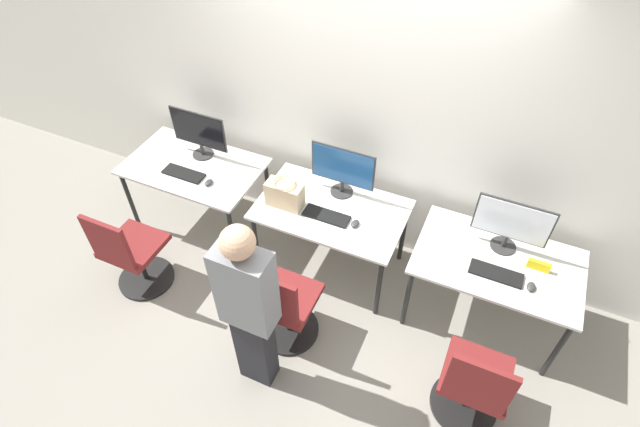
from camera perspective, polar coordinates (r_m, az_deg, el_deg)
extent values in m
plane|color=gray|center=(4.37, -0.81, -9.25)|extent=(20.00, 20.00, 0.00)
cube|color=silver|center=(3.99, 4.36, 12.30)|extent=(12.00, 0.05, 2.80)
cube|color=silver|center=(4.61, -14.30, 5.25)|extent=(1.21, 0.75, 0.02)
cylinder|color=black|center=(4.98, -20.86, 1.41)|extent=(0.04, 0.04, 0.69)
cylinder|color=black|center=(4.40, -9.96, -2.60)|extent=(0.04, 0.04, 0.69)
cylinder|color=black|center=(5.32, -16.56, 5.86)|extent=(0.04, 0.04, 0.69)
cylinder|color=black|center=(4.78, -5.95, 2.65)|extent=(0.04, 0.04, 0.69)
cylinder|color=#2D2D2D|center=(4.70, -13.20, 6.63)|extent=(0.19, 0.19, 0.01)
cylinder|color=#2D2D2D|center=(4.66, -13.32, 7.19)|extent=(0.04, 0.04, 0.10)
cube|color=#2D2D2D|center=(4.54, -13.73, 9.33)|extent=(0.54, 0.01, 0.34)
cube|color=black|center=(4.54, -13.79, 9.27)|extent=(0.52, 0.01, 0.32)
cube|color=black|center=(4.52, -15.32, 4.42)|extent=(0.38, 0.14, 0.02)
ellipsoid|color=#333333|center=(4.37, -12.60, 3.47)|extent=(0.06, 0.09, 0.03)
cylinder|color=black|center=(4.72, -19.18, -6.99)|extent=(0.48, 0.48, 0.03)
cylinder|color=black|center=(4.56, -19.81, -5.33)|extent=(0.04, 0.04, 0.40)
cube|color=maroon|center=(4.40, -20.52, -3.47)|extent=(0.44, 0.44, 0.05)
cube|color=maroon|center=(4.15, -23.06, -3.10)|extent=(0.40, 0.04, 0.44)
cube|color=silver|center=(4.06, 1.30, 0.44)|extent=(1.21, 0.75, 0.02)
cylinder|color=black|center=(4.31, -7.30, -3.57)|extent=(0.04, 0.04, 0.69)
cylinder|color=black|center=(4.02, 6.72, -8.45)|extent=(0.04, 0.04, 0.69)
cylinder|color=black|center=(4.69, -3.44, 1.86)|extent=(0.04, 0.04, 0.69)
cylinder|color=black|center=(4.43, 9.50, -2.19)|extent=(0.04, 0.04, 0.69)
cylinder|color=#2D2D2D|center=(4.20, 2.49, 2.56)|extent=(0.19, 0.19, 0.01)
cylinder|color=#2D2D2D|center=(4.16, 2.51, 3.15)|extent=(0.04, 0.04, 0.10)
cube|color=#2D2D2D|center=(4.02, 2.63, 5.43)|extent=(0.54, 0.01, 0.34)
cube|color=navy|center=(4.02, 2.59, 5.36)|extent=(0.52, 0.01, 0.32)
cube|color=black|center=(3.98, 0.73, -0.26)|extent=(0.38, 0.14, 0.02)
ellipsoid|color=#333333|center=(3.92, 4.04, -1.17)|extent=(0.06, 0.09, 0.03)
cylinder|color=black|center=(4.18, -3.53, -13.02)|extent=(0.48, 0.48, 0.03)
cylinder|color=black|center=(4.00, -3.67, -11.40)|extent=(0.04, 0.04, 0.40)
cube|color=maroon|center=(3.81, -3.83, -9.54)|extent=(0.44, 0.44, 0.05)
cube|color=maroon|center=(3.51, -5.53, -9.68)|extent=(0.40, 0.04, 0.44)
cube|color=#232328|center=(3.70, -7.34, -14.88)|extent=(0.25, 0.16, 0.74)
cube|color=slate|center=(3.12, -8.50, -8.50)|extent=(0.36, 0.20, 0.65)
sphere|color=tan|center=(2.79, -9.43, -3.29)|extent=(0.21, 0.21, 0.21)
cube|color=silver|center=(3.92, 19.73, -5.25)|extent=(1.21, 0.75, 0.02)
cylinder|color=black|center=(3.99, 9.93, -9.49)|extent=(0.04, 0.04, 0.69)
cylinder|color=black|center=(4.06, 25.41, -13.97)|extent=(0.04, 0.04, 0.69)
cylinder|color=black|center=(4.40, 12.40, -3.09)|extent=(0.04, 0.04, 0.69)
cylinder|color=black|center=(4.47, 26.20, -7.20)|extent=(0.04, 0.04, 0.69)
cylinder|color=#2D2D2D|center=(4.02, 20.17, -3.48)|extent=(0.19, 0.19, 0.01)
cylinder|color=#2D2D2D|center=(3.98, 20.37, -2.93)|extent=(0.04, 0.04, 0.10)
cube|color=#2D2D2D|center=(3.83, 21.17, -0.76)|extent=(0.54, 0.01, 0.34)
cube|color=silver|center=(3.83, 21.15, -0.84)|extent=(0.52, 0.01, 0.32)
cube|color=black|center=(3.81, 19.47, -6.48)|extent=(0.38, 0.14, 0.02)
ellipsoid|color=#333333|center=(3.82, 22.99, -7.71)|extent=(0.06, 0.09, 0.03)
cylinder|color=black|center=(4.01, 16.04, -20.19)|extent=(0.48, 0.48, 0.03)
cylinder|color=black|center=(3.83, 16.70, -18.83)|extent=(0.04, 0.04, 0.40)
cube|color=maroon|center=(3.63, 17.46, -17.25)|extent=(0.44, 0.44, 0.05)
cube|color=maroon|center=(3.32, 17.68, -18.17)|extent=(0.40, 0.04, 0.44)
cube|color=tan|center=(4.02, -4.07, 2.14)|extent=(0.30, 0.14, 0.22)
torus|color=tan|center=(3.93, -4.16, 3.52)|extent=(0.18, 0.18, 0.01)
cube|color=yellow|center=(3.93, 23.72, -5.47)|extent=(0.16, 0.03, 0.08)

